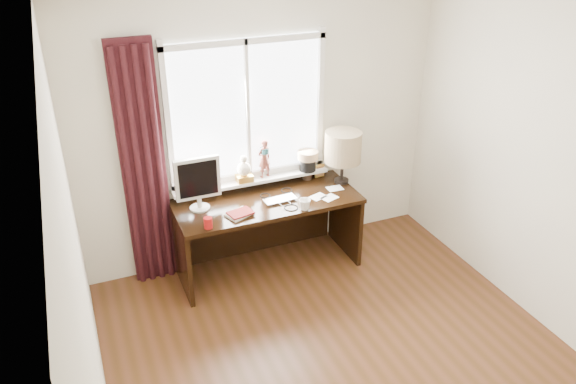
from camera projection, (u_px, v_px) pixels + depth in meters
name	position (u px, v px, depth m)	size (l,w,h in m)	color
floor	(358.00, 380.00, 4.19)	(3.50, 4.00, 0.00)	#552D19
ceiling	(386.00, 24.00, 3.00)	(3.50, 4.00, 0.00)	white
wall_back	(262.00, 129.00, 5.24)	(3.50, 2.60, 0.00)	beige
wall_left	(84.00, 297.00, 3.00)	(4.00, 2.60, 0.00)	beige
wall_right	(574.00, 185.00, 4.19)	(4.00, 2.60, 0.00)	beige
laptop	(280.00, 200.00, 5.13)	(0.30, 0.19, 0.02)	silver
mug	(305.00, 204.00, 4.96)	(0.11, 0.10, 0.11)	white
red_cup	(208.00, 223.00, 4.68)	(0.07, 0.07, 0.10)	maroon
window	(250.00, 132.00, 5.15)	(1.52, 0.22, 1.40)	white
curtain	(144.00, 170.00, 4.86)	(0.38, 0.09, 2.25)	black
desk	(264.00, 218.00, 5.34)	(1.70, 0.70, 0.75)	black
monitor	(198.00, 181.00, 4.87)	(0.40, 0.18, 0.49)	beige
notebook_stack	(240.00, 214.00, 4.89)	(0.26, 0.23, 0.03)	beige
brush_holder	(307.00, 173.00, 5.51)	(0.09, 0.09, 0.25)	black
icon_frame	(320.00, 171.00, 5.55)	(0.10, 0.03, 0.13)	gold
table_lamp	(343.00, 148.00, 5.31)	(0.35, 0.35, 0.52)	black
loose_papers	(328.00, 194.00, 5.24)	(0.39, 0.29, 0.00)	white
desk_cables	(283.00, 199.00, 5.15)	(0.36, 0.48, 0.01)	black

